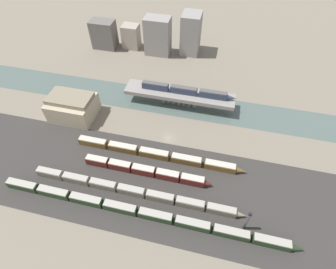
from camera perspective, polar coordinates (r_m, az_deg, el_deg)
ground_plane at (r=115.70m, az=0.04°, el=-0.84°), size 400.00×400.00×0.00m
railbed_yard at (r=102.17m, az=-3.12°, el=-10.82°), size 280.00×42.00×0.01m
river_water at (r=131.77m, az=2.39°, el=6.68°), size 320.00×18.25×0.01m
bridge at (r=127.99m, az=2.47°, el=8.62°), size 53.00×9.95×7.26m
train_on_bridge at (r=125.54m, az=4.11°, el=9.48°), size 45.17×2.63×3.54m
train_yard_near at (r=95.24m, az=-5.73°, el=-16.54°), size 106.46×2.78×3.57m
train_yard_mid at (r=99.29m, az=-7.35°, el=-12.19°), size 80.08×2.62×3.62m
train_yard_far at (r=103.36m, az=-4.78°, el=-7.91°), size 50.98×2.87×3.93m
train_yard_outer at (r=108.04m, az=-2.19°, el=-4.37°), size 70.94×2.93×3.44m
warehouse_building at (r=129.82m, az=-20.05°, el=5.74°), size 20.04×15.96×11.55m
signal_tower at (r=92.83m, az=16.73°, el=-17.65°), size 1.00×0.90×11.47m
city_block_far_left at (r=176.15m, az=-13.78°, el=20.40°), size 14.44×9.08×16.76m
city_block_left at (r=173.62m, az=-8.04°, el=20.36°), size 9.89×8.21×14.21m
city_block_center at (r=164.45m, az=-2.25°, el=20.60°), size 14.78×9.66×21.89m
city_block_right at (r=165.63m, az=4.99°, el=21.02°), size 10.76×12.88×23.61m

